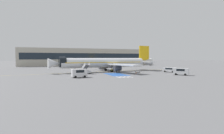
# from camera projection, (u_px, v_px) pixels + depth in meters

# --- Properties ---
(ground_plane) EXTENTS (600.00, 600.00, 0.00)m
(ground_plane) POSITION_uv_depth(u_px,v_px,m) (105.00, 72.00, 70.29)
(ground_plane) COLOR slate
(apron_leadline_yellow) EXTENTS (78.16, 10.25, 0.01)m
(apron_leadline_yellow) POSITION_uv_depth(u_px,v_px,m) (105.00, 72.00, 69.68)
(apron_leadline_yellow) COLOR gold
(apron_leadline_yellow) RESTS_ON ground_plane
(apron_stand_patch_blue) EXTENTS (5.75, 11.35, 0.01)m
(apron_stand_patch_blue) POSITION_uv_depth(u_px,v_px,m) (116.00, 74.00, 58.24)
(apron_stand_patch_blue) COLOR #2856A8
(apron_stand_patch_blue) RESTS_ON ground_plane
(apron_walkway_bar_0) EXTENTS (0.44, 3.60, 0.01)m
(apron_walkway_bar_0) POSITION_uv_depth(u_px,v_px,m) (118.00, 77.00, 49.69)
(apron_walkway_bar_0) COLOR silver
(apron_walkway_bar_0) RESTS_ON ground_plane
(apron_walkway_bar_1) EXTENTS (0.44, 3.60, 0.01)m
(apron_walkway_bar_1) POSITION_uv_depth(u_px,v_px,m) (122.00, 77.00, 50.10)
(apron_walkway_bar_1) COLOR silver
(apron_walkway_bar_1) RESTS_ON ground_plane
(apron_walkway_bar_2) EXTENTS (0.44, 3.60, 0.01)m
(apron_walkway_bar_2) POSITION_uv_depth(u_px,v_px,m) (126.00, 77.00, 50.51)
(apron_walkway_bar_2) COLOR silver
(apron_walkway_bar_2) RESTS_ON ground_plane
(apron_walkway_bar_3) EXTENTS (0.44, 3.60, 0.01)m
(apron_walkway_bar_3) POSITION_uv_depth(u_px,v_px,m) (130.00, 77.00, 50.91)
(apron_walkway_bar_3) COLOR silver
(apron_walkway_bar_3) RESTS_ON ground_plane
(airliner) EXTENTS (44.60, 33.22, 10.85)m
(airliner) POSITION_uv_depth(u_px,v_px,m) (106.00, 63.00, 69.79)
(airliner) COLOR silver
(airliner) RESTS_ON ground_plane
(boarding_stairs_forward) EXTENTS (2.79, 5.43, 3.92)m
(boarding_stairs_forward) POSITION_uv_depth(u_px,v_px,m) (86.00, 71.00, 61.34)
(boarding_stairs_forward) COLOR #ADB2BA
(boarding_stairs_forward) RESTS_ON ground_plane
(fuel_tanker) EXTENTS (9.25, 2.94, 3.41)m
(fuel_tanker) POSITION_uv_depth(u_px,v_px,m) (106.00, 65.00, 95.95)
(fuel_tanker) COLOR #38383D
(fuel_tanker) RESTS_ON ground_plane
(service_van_0) EXTENTS (4.33, 4.83, 2.21)m
(service_van_0) POSITION_uv_depth(u_px,v_px,m) (181.00, 71.00, 55.81)
(service_van_0) COLOR silver
(service_van_0) RESTS_ON ground_plane
(service_van_1) EXTENTS (4.40, 2.34, 2.37)m
(service_van_1) POSITION_uv_depth(u_px,v_px,m) (79.00, 73.00, 48.97)
(service_van_1) COLOR silver
(service_van_1) RESTS_ON ground_plane
(service_van_2) EXTENTS (4.25, 5.18, 1.83)m
(service_van_2) POSITION_uv_depth(u_px,v_px,m) (170.00, 69.00, 66.79)
(service_van_2) COLOR silver
(service_van_2) RESTS_ON ground_plane
(baggage_cart) EXTENTS (2.71, 2.99, 0.87)m
(baggage_cart) POSITION_uv_depth(u_px,v_px,m) (138.00, 72.00, 66.36)
(baggage_cart) COLOR gray
(baggage_cart) RESTS_ON ground_plane
(ground_crew_0) EXTENTS (0.40, 0.49, 1.71)m
(ground_crew_0) POSITION_uv_depth(u_px,v_px,m) (119.00, 70.00, 66.00)
(ground_crew_0) COLOR #191E38
(ground_crew_0) RESTS_ON ground_plane
(ground_crew_1) EXTENTS (0.40, 0.49, 1.67)m
(ground_crew_1) POSITION_uv_depth(u_px,v_px,m) (112.00, 70.00, 65.32)
(ground_crew_1) COLOR black
(ground_crew_1) RESTS_ON ground_plane
(traffic_cone_0) EXTENTS (0.43, 0.43, 0.48)m
(traffic_cone_0) POSITION_uv_depth(u_px,v_px,m) (136.00, 73.00, 62.49)
(traffic_cone_0) COLOR orange
(traffic_cone_0) RESTS_ON ground_plane
(terminal_building) EXTENTS (90.24, 12.10, 12.02)m
(terminal_building) POSITION_uv_depth(u_px,v_px,m) (87.00, 57.00, 126.53)
(terminal_building) COLOR #B2AD9E
(terminal_building) RESTS_ON ground_plane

